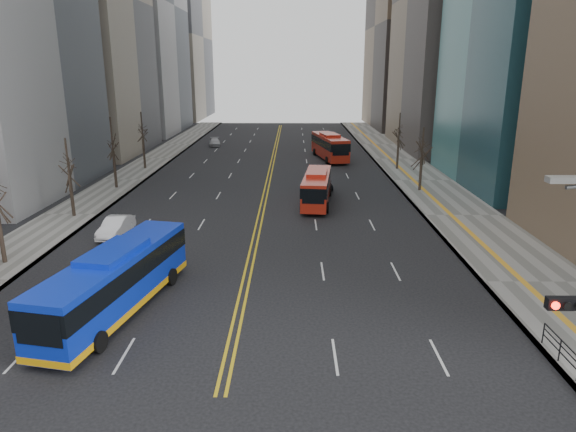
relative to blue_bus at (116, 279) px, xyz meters
The scene contains 11 objects.
sidewalk_right 40.51m from the blue_bus, 53.93° to the left, with size 7.00×130.00×0.15m, color slate.
sidewalk_left 34.30m from the blue_bus, 107.28° to the left, with size 5.00×130.00×0.15m, color slate.
centerline 43.21m from the blue_bus, 81.57° to the left, with size 0.55×100.00×0.01m.
street_trees 22.48m from the blue_bus, 92.19° to the left, with size 35.20×47.20×7.60m.
blue_bus is the anchor object (origin of this frame).
red_bus_near 25.19m from the blue_bus, 63.13° to the left, with size 3.32×9.98×3.14m.
red_bus_far 49.57m from the blue_bus, 73.25° to the left, with size 4.75×11.70×3.61m.
car_white 13.42m from the blue_bus, 108.89° to the left, with size 1.54×4.42×1.46m, color white.
car_dark_mid 31.47m from the blue_bus, 66.81° to the left, with size 1.57×3.90×1.33m, color black.
car_silver 60.50m from the blue_bus, 93.63° to the left, with size 1.75×4.29×1.25m, color #ADAEB3.
car_dark_far 63.87m from the blue_bus, 75.10° to the left, with size 2.12×4.60×1.28m, color black.
Camera 1 is at (2.80, -12.18, 12.29)m, focal length 32.00 mm.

